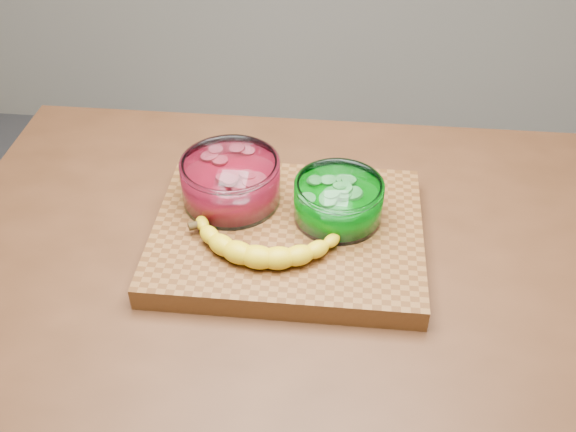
{
  "coord_description": "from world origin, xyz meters",
  "views": [
    {
      "loc": [
        0.08,
        -0.81,
        1.65
      ],
      "look_at": [
        0.0,
        0.0,
        0.96
      ],
      "focal_mm": 40.0,
      "sensor_mm": 36.0,
      "label": 1
    }
  ],
  "objects": [
    {
      "name": "counter",
      "position": [
        0.0,
        0.0,
        0.45
      ],
      "size": [
        1.2,
        0.8,
        0.9
      ],
      "primitive_type": "cube",
      "color": "#4C2A16",
      "rests_on": "ground"
    },
    {
      "name": "cutting_board",
      "position": [
        0.0,
        0.0,
        0.92
      ],
      "size": [
        0.45,
        0.35,
        0.04
      ],
      "primitive_type": "cube",
      "color": "brown",
      "rests_on": "counter"
    },
    {
      "name": "bowl_red",
      "position": [
        -0.11,
        0.06,
        0.98
      ],
      "size": [
        0.17,
        0.17,
        0.08
      ],
      "color": "white",
      "rests_on": "cutting_board"
    },
    {
      "name": "bowl_green",
      "position": [
        0.08,
        0.03,
        0.97
      ],
      "size": [
        0.15,
        0.15,
        0.07
      ],
      "color": "white",
      "rests_on": "cutting_board"
    },
    {
      "name": "banana",
      "position": [
        -0.03,
        -0.07,
        0.96
      ],
      "size": [
        0.28,
        0.13,
        0.04
      ],
      "primitive_type": null,
      "color": "yellow",
      "rests_on": "cutting_board"
    }
  ]
}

